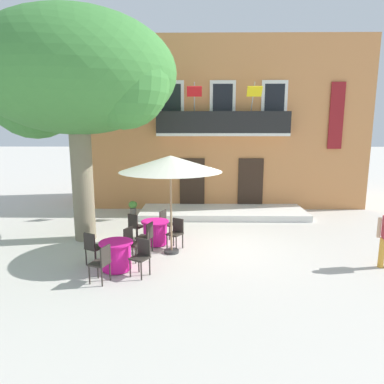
{
  "coord_description": "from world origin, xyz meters",
  "views": [
    {
      "loc": [
        -0.54,
        -10.05,
        3.58
      ],
      "look_at": [
        -0.7,
        2.23,
        1.3
      ],
      "focal_mm": 31.89,
      "sensor_mm": 36.0,
      "label": 1
    }
  ],
  "objects_px": {
    "cafe_chair_near_tree_3": "(135,225)",
    "cafe_chair_middle_2": "(131,241)",
    "cafe_chair_middle_3": "(93,246)",
    "cafe_chair_middle_0": "(102,261)",
    "cafe_table_near_tree": "(155,232)",
    "cafe_chair_near_tree_0": "(147,235)",
    "cafe_chair_middle_1": "(142,255)",
    "cafe_umbrella": "(171,164)",
    "ground_planter_left": "(133,207)",
    "plane_tree": "(74,79)",
    "cafe_chair_near_tree_2": "(166,222)",
    "cafe_chair_near_tree_1": "(176,231)",
    "cafe_table_middle": "(116,256)"
  },
  "relations": [
    {
      "from": "cafe_chair_near_tree_3",
      "to": "cafe_chair_middle_2",
      "type": "bearing_deg",
      "value": -83.44
    },
    {
      "from": "cafe_chair_middle_3",
      "to": "cafe_chair_middle_0",
      "type": "bearing_deg",
      "value": -62.96
    },
    {
      "from": "cafe_table_near_tree",
      "to": "cafe_chair_near_tree_0",
      "type": "height_order",
      "value": "cafe_chair_near_tree_0"
    },
    {
      "from": "cafe_chair_middle_1",
      "to": "cafe_chair_middle_2",
      "type": "height_order",
      "value": "same"
    },
    {
      "from": "cafe_chair_middle_2",
      "to": "cafe_chair_middle_3",
      "type": "bearing_deg",
      "value": -156.68
    },
    {
      "from": "cafe_umbrella",
      "to": "ground_planter_left",
      "type": "distance_m",
      "value": 5.28
    },
    {
      "from": "cafe_umbrella",
      "to": "cafe_table_near_tree",
      "type": "bearing_deg",
      "value": 128.06
    },
    {
      "from": "cafe_chair_middle_3",
      "to": "ground_planter_left",
      "type": "height_order",
      "value": "cafe_chair_middle_3"
    },
    {
      "from": "cafe_chair_middle_0",
      "to": "ground_planter_left",
      "type": "height_order",
      "value": "cafe_chair_middle_0"
    },
    {
      "from": "plane_tree",
      "to": "cafe_table_near_tree",
      "type": "relative_size",
      "value": 8.17
    },
    {
      "from": "cafe_chair_middle_1",
      "to": "cafe_chair_middle_2",
      "type": "distance_m",
      "value": 1.09
    },
    {
      "from": "cafe_chair_middle_2",
      "to": "cafe_chair_near_tree_2",
      "type": "bearing_deg",
      "value": 68.94
    },
    {
      "from": "ground_planter_left",
      "to": "cafe_chair_middle_1",
      "type": "bearing_deg",
      "value": -77.51
    },
    {
      "from": "cafe_chair_middle_2",
      "to": "cafe_umbrella",
      "type": "bearing_deg",
      "value": 28.17
    },
    {
      "from": "cafe_chair_near_tree_0",
      "to": "cafe_chair_near_tree_1",
      "type": "relative_size",
      "value": 1.0
    },
    {
      "from": "cafe_chair_middle_2",
      "to": "cafe_chair_middle_3",
      "type": "height_order",
      "value": "same"
    },
    {
      "from": "cafe_chair_near_tree_0",
      "to": "cafe_chair_middle_3",
      "type": "height_order",
      "value": "same"
    },
    {
      "from": "cafe_chair_middle_3",
      "to": "cafe_chair_middle_2",
      "type": "bearing_deg",
      "value": 23.32
    },
    {
      "from": "cafe_chair_near_tree_2",
      "to": "cafe_chair_near_tree_3",
      "type": "xyz_separation_m",
      "value": [
        -0.95,
        -0.39,
        0.0
      ]
    },
    {
      "from": "cafe_chair_middle_0",
      "to": "cafe_chair_near_tree_3",
      "type": "bearing_deg",
      "value": 85.56
    },
    {
      "from": "cafe_chair_near_tree_1",
      "to": "cafe_chair_middle_2",
      "type": "distance_m",
      "value": 1.51
    },
    {
      "from": "plane_tree",
      "to": "cafe_chair_near_tree_0",
      "type": "bearing_deg",
      "value": -29.67
    },
    {
      "from": "plane_tree",
      "to": "cafe_chair_middle_2",
      "type": "relative_size",
      "value": 7.76
    },
    {
      "from": "cafe_chair_middle_1",
      "to": "cafe_umbrella",
      "type": "distance_m",
      "value": 2.68
    },
    {
      "from": "cafe_chair_middle_1",
      "to": "cafe_chair_middle_2",
      "type": "bearing_deg",
      "value": 113.68
    },
    {
      "from": "cafe_chair_near_tree_0",
      "to": "cafe_chair_middle_3",
      "type": "bearing_deg",
      "value": -143.53
    },
    {
      "from": "cafe_chair_near_tree_0",
      "to": "cafe_chair_middle_1",
      "type": "xyz_separation_m",
      "value": [
        0.1,
        -1.54,
        0.0
      ]
    },
    {
      "from": "cafe_chair_middle_0",
      "to": "cafe_chair_middle_2",
      "type": "relative_size",
      "value": 1.0
    },
    {
      "from": "cafe_chair_middle_0",
      "to": "cafe_table_near_tree",
      "type": "bearing_deg",
      "value": 71.35
    },
    {
      "from": "cafe_chair_near_tree_0",
      "to": "cafe_chair_near_tree_2",
      "type": "relative_size",
      "value": 1.0
    },
    {
      "from": "cafe_table_middle",
      "to": "ground_planter_left",
      "type": "xyz_separation_m",
      "value": [
        -0.62,
        5.63,
        -0.05
      ]
    },
    {
      "from": "cafe_chair_near_tree_2",
      "to": "ground_planter_left",
      "type": "bearing_deg",
      "value": 119.15
    },
    {
      "from": "cafe_chair_near_tree_1",
      "to": "ground_planter_left",
      "type": "xyz_separation_m",
      "value": [
        -2.05,
        3.97,
        -0.18
      ]
    },
    {
      "from": "cafe_chair_near_tree_0",
      "to": "cafe_chair_middle_0",
      "type": "distance_m",
      "value": 2.13
    },
    {
      "from": "cafe_table_near_tree",
      "to": "cafe_chair_middle_0",
      "type": "distance_m",
      "value": 2.88
    },
    {
      "from": "cafe_chair_middle_0",
      "to": "cafe_chair_middle_1",
      "type": "bearing_deg",
      "value": 27.4
    },
    {
      "from": "cafe_chair_near_tree_2",
      "to": "cafe_chair_middle_3",
      "type": "height_order",
      "value": "same"
    },
    {
      "from": "cafe_table_near_tree",
      "to": "cafe_chair_near_tree_2",
      "type": "relative_size",
      "value": 0.95
    },
    {
      "from": "cafe_umbrella",
      "to": "cafe_chair_near_tree_3",
      "type": "bearing_deg",
      "value": 140.28
    },
    {
      "from": "plane_tree",
      "to": "cafe_umbrella",
      "type": "xyz_separation_m",
      "value": [
        3.02,
        -1.29,
        -2.48
      ]
    },
    {
      "from": "cafe_chair_middle_1",
      "to": "cafe_chair_middle_3",
      "type": "xyz_separation_m",
      "value": [
        -1.39,
        0.59,
        0.0
      ]
    },
    {
      "from": "cafe_chair_near_tree_0",
      "to": "cafe_table_middle",
      "type": "relative_size",
      "value": 1.05
    },
    {
      "from": "cafe_table_near_tree",
      "to": "cafe_chair_near_tree_1",
      "type": "relative_size",
      "value": 0.95
    },
    {
      "from": "cafe_chair_near_tree_1",
      "to": "cafe_table_middle",
      "type": "distance_m",
      "value": 2.2
    },
    {
      "from": "cafe_chair_near_tree_2",
      "to": "ground_planter_left",
      "type": "distance_m",
      "value": 3.37
    },
    {
      "from": "plane_tree",
      "to": "cafe_table_near_tree",
      "type": "distance_m",
      "value": 5.33
    },
    {
      "from": "plane_tree",
      "to": "ground_planter_left",
      "type": "height_order",
      "value": "plane_tree"
    },
    {
      "from": "cafe_chair_near_tree_1",
      "to": "cafe_chair_middle_3",
      "type": "bearing_deg",
      "value": -147.39
    },
    {
      "from": "cafe_chair_middle_3",
      "to": "ground_planter_left",
      "type": "bearing_deg",
      "value": 89.2
    },
    {
      "from": "cafe_chair_near_tree_1",
      "to": "cafe_table_middle",
      "type": "bearing_deg",
      "value": -130.83
    }
  ]
}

